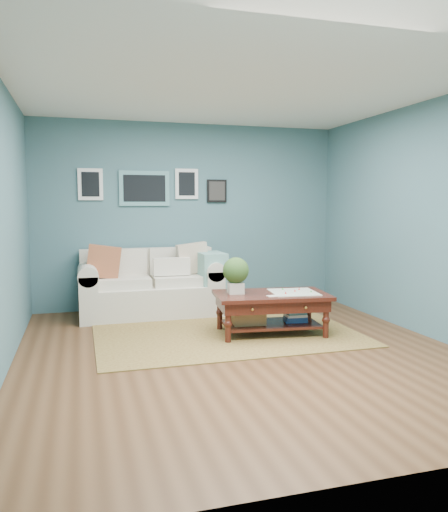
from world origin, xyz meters
name	(u,v)px	position (x,y,z in m)	size (l,w,h in m)	color
room_shell	(239,221)	(-0.01, 0.06, 1.36)	(5.00, 5.02, 2.70)	brown
area_rug	(222,329)	(0.05, 0.92, 0.01)	(3.03, 2.42, 0.01)	brown
loveseat	(156,285)	(-0.58, 2.03, 0.41)	(1.95, 0.89, 1.00)	beige
coffee_table	(265,300)	(0.48, 0.59, 0.40)	(1.38, 0.91, 0.91)	black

